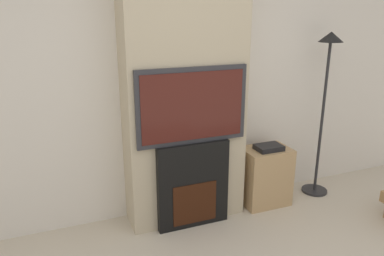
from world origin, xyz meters
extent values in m
cube|color=silver|center=(0.00, 2.03, 1.35)|extent=(6.00, 0.06, 2.70)
cube|color=#BCAD8E|center=(0.00, 1.82, 1.35)|extent=(1.10, 0.36, 2.70)
cube|color=black|center=(0.00, 1.64, 0.41)|extent=(0.68, 0.14, 0.81)
cube|color=#33160A|center=(0.00, 1.57, 0.24)|extent=(0.42, 0.01, 0.39)
cube|color=#2D2D33|center=(0.00, 1.64, 1.15)|extent=(1.00, 0.06, 0.67)
cube|color=#471914|center=(0.00, 1.61, 1.15)|extent=(0.92, 0.01, 0.59)
cylinder|color=#262628|center=(1.51, 1.74, 0.01)|extent=(0.27, 0.27, 0.03)
cylinder|color=#262628|center=(1.51, 1.74, 0.83)|extent=(0.03, 0.03, 1.61)
cone|color=black|center=(1.51, 1.74, 1.68)|extent=(0.24, 0.24, 0.10)
cube|color=tan|center=(0.85, 1.74, 0.30)|extent=(0.48, 0.34, 0.60)
cube|color=black|center=(0.85, 1.70, 0.63)|extent=(0.26, 0.19, 0.05)
camera|label=1|loc=(-1.15, -1.25, 1.94)|focal=35.00mm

